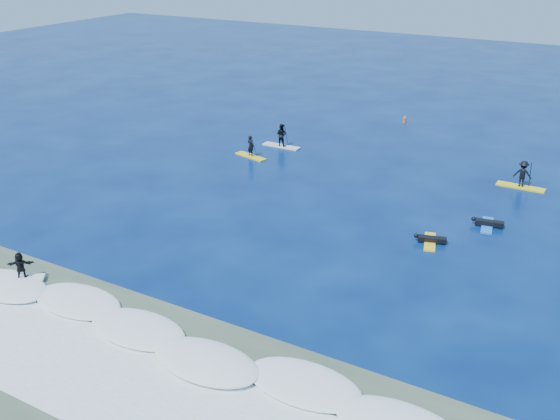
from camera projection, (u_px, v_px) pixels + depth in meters
The scene contains 11 objects.
ground at pixel (242, 238), 35.63m from camera, with size 160.00×160.00×0.00m, color #031546.
shallow_water at pixel (50, 376), 24.49m from camera, with size 90.00×13.00×0.01m, color #364A3A.
breaking_wave at pixel (120, 325), 27.67m from camera, with size 40.00×6.00×0.30m, color white.
whitewater at pixel (69, 363), 25.29m from camera, with size 34.00×5.00×0.02m, color silver.
sup_paddler_left at pixel (251, 149), 48.15m from camera, with size 2.91×1.37×1.98m.
sup_paddler_center at pixel (281, 137), 50.37m from camera, with size 3.17×0.81×2.22m.
sup_paddler_right at pixel (522, 176), 42.25m from camera, with size 3.17×0.80×2.22m.
prone_paddler_near at pixel (430, 240), 34.99m from camera, with size 1.81×2.37×0.48m.
prone_paddler_far at pixel (488, 224), 36.94m from camera, with size 1.89×2.44×0.50m.
wave_surfer at pixel (21, 267), 30.77m from camera, with size 1.97×1.73×1.49m.
marker_buoy at pixel (405, 119), 57.02m from camera, with size 0.29×0.29×0.68m.
Camera 1 is at (17.57, -26.70, 15.97)m, focal length 40.00 mm.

